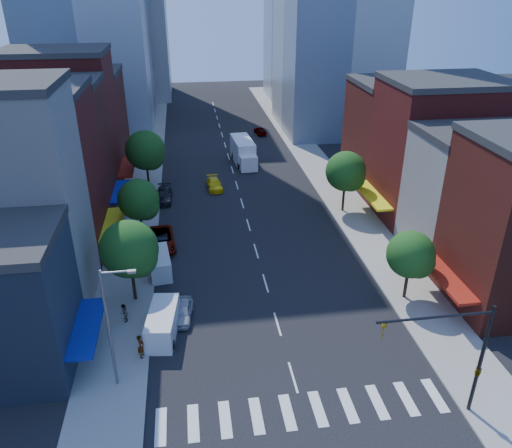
% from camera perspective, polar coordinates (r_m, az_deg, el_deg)
% --- Properties ---
extents(ground, '(220.00, 220.00, 0.00)m').
position_cam_1_polar(ground, '(36.35, 4.26, -17.06)').
color(ground, black).
rests_on(ground, ground).
extents(sidewalk_left, '(5.00, 120.00, 0.15)m').
position_cam_1_polar(sidewalk_left, '(70.48, -12.76, 5.06)').
color(sidewalk_left, gray).
rests_on(sidewalk_left, ground).
extents(sidewalk_right, '(5.00, 120.00, 0.15)m').
position_cam_1_polar(sidewalk_right, '(72.69, 7.35, 6.17)').
color(sidewalk_right, gray).
rests_on(sidewalk_right, ground).
extents(crosswalk, '(19.00, 3.00, 0.01)m').
position_cam_1_polar(crosswalk, '(34.29, 5.37, -20.45)').
color(crosswalk, silver).
rests_on(crosswalk, ground).
extents(bldg_left_2, '(12.00, 9.00, 16.00)m').
position_cam_1_polar(bldg_left_2, '(51.32, -24.40, 4.68)').
color(bldg_left_2, maroon).
rests_on(bldg_left_2, ground).
extents(bldg_left_3, '(12.00, 8.00, 15.00)m').
position_cam_1_polar(bldg_left_3, '(59.23, -22.35, 7.26)').
color(bldg_left_3, '#571E15').
rests_on(bldg_left_3, ground).
extents(bldg_left_4, '(12.00, 9.00, 17.00)m').
position_cam_1_polar(bldg_left_4, '(66.90, -20.98, 10.44)').
color(bldg_left_4, maroon).
rests_on(bldg_left_4, ground).
extents(bldg_left_5, '(12.00, 10.00, 13.00)m').
position_cam_1_polar(bldg_left_5, '(76.39, -19.40, 10.95)').
color(bldg_left_5, '#571E15').
rests_on(bldg_left_5, ground).
extents(bldg_right_1, '(12.00, 8.00, 12.00)m').
position_cam_1_polar(bldg_right_1, '(52.52, 23.87, 2.89)').
color(bldg_right_1, beige).
rests_on(bldg_right_1, ground).
extents(bldg_right_2, '(12.00, 10.00, 15.00)m').
position_cam_1_polar(bldg_right_2, '(59.30, 19.84, 7.71)').
color(bldg_right_2, maroon).
rests_on(bldg_right_2, ground).
extents(bldg_right_3, '(12.00, 10.00, 13.00)m').
position_cam_1_polar(bldg_right_3, '(68.15, 15.99, 9.68)').
color(bldg_right_3, '#571E15').
rests_on(bldg_right_3, ground).
extents(traffic_signal, '(7.24, 2.24, 8.00)m').
position_cam_1_polar(traffic_signal, '(33.83, 23.48, -14.19)').
color(traffic_signal, black).
rests_on(traffic_signal, sidewalk_right).
extents(streetlight, '(2.25, 0.25, 9.00)m').
position_cam_1_polar(streetlight, '(33.59, -16.27, -10.72)').
color(streetlight, slate).
rests_on(streetlight, sidewalk_left).
extents(tree_left_near, '(4.80, 4.80, 7.30)m').
position_cam_1_polar(tree_left_near, '(42.04, -14.08, -3.03)').
color(tree_left_near, black).
rests_on(tree_left_near, sidewalk_left).
extents(tree_left_mid, '(4.20, 4.20, 6.65)m').
position_cam_1_polar(tree_left_mid, '(52.02, -13.10, 2.56)').
color(tree_left_mid, black).
rests_on(tree_left_mid, sidewalk_left).
extents(tree_left_far, '(5.00, 5.00, 7.75)m').
position_cam_1_polar(tree_left_far, '(64.87, -12.39, 8.06)').
color(tree_left_far, black).
rests_on(tree_left_far, sidewalk_left).
extents(tree_right_near, '(4.00, 4.00, 6.20)m').
position_cam_1_polar(tree_right_near, '(43.38, 17.45, -3.55)').
color(tree_right_near, black).
rests_on(tree_right_near, sidewalk_right).
extents(tree_right_far, '(4.60, 4.60, 7.20)m').
position_cam_1_polar(tree_right_far, '(58.19, 10.36, 5.76)').
color(tree_right_far, black).
rests_on(tree_right_far, sidewalk_right).
extents(parked_car_front, '(2.01, 3.97, 1.29)m').
position_cam_1_polar(parked_car_front, '(41.44, -8.40, -9.86)').
color(parked_car_front, '#B2B1B6').
rests_on(parked_car_front, ground).
extents(parked_car_second, '(1.83, 4.02, 1.28)m').
position_cam_1_polar(parked_car_second, '(51.91, -10.77, -2.04)').
color(parked_car_second, black).
rests_on(parked_car_second, ground).
extents(parked_car_third, '(3.19, 5.98, 1.60)m').
position_cam_1_polar(parked_car_third, '(52.04, -10.77, -1.77)').
color(parked_car_third, '#999999').
rests_on(parked_car_third, ground).
extents(parked_car_rear, '(2.20, 5.00, 1.43)m').
position_cam_1_polar(parked_car_rear, '(62.82, -10.49, 3.24)').
color(parked_car_rear, black).
rests_on(parked_car_rear, ground).
extents(cargo_van_near, '(2.65, 5.27, 2.15)m').
position_cam_1_polar(cargo_van_near, '(39.66, -10.64, -11.19)').
color(cargo_van_near, silver).
rests_on(cargo_van_near, ground).
extents(cargo_van_far, '(2.36, 4.79, 1.96)m').
position_cam_1_polar(cargo_van_far, '(47.49, -10.93, -4.47)').
color(cargo_van_far, silver).
rests_on(cargo_van_far, ground).
extents(taxi, '(2.09, 4.52, 1.28)m').
position_cam_1_polar(taxi, '(65.60, -4.78, 4.55)').
color(taxi, yellow).
rests_on(taxi, ground).
extents(traffic_car_oncoming, '(1.64, 4.64, 1.52)m').
position_cam_1_polar(traffic_car_oncoming, '(77.44, -1.59, 8.19)').
color(traffic_car_oncoming, black).
rests_on(traffic_car_oncoming, ground).
extents(traffic_car_far, '(2.04, 3.98, 1.30)m').
position_cam_1_polar(traffic_car_far, '(89.38, 0.48, 10.62)').
color(traffic_car_far, '#999999').
rests_on(traffic_car_far, ground).
extents(box_truck, '(3.20, 8.83, 3.49)m').
position_cam_1_polar(box_truck, '(74.58, -1.44, 8.19)').
color(box_truck, white).
rests_on(box_truck, ground).
extents(pedestrian_near, '(0.47, 0.70, 1.90)m').
position_cam_1_polar(pedestrian_near, '(37.89, -13.03, -13.46)').
color(pedestrian_near, '#999999').
rests_on(pedestrian_near, sidewalk_left).
extents(pedestrian_far, '(0.71, 0.85, 1.59)m').
position_cam_1_polar(pedestrian_far, '(41.66, -14.86, -9.83)').
color(pedestrian_far, '#999999').
rests_on(pedestrian_far, sidewalk_left).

